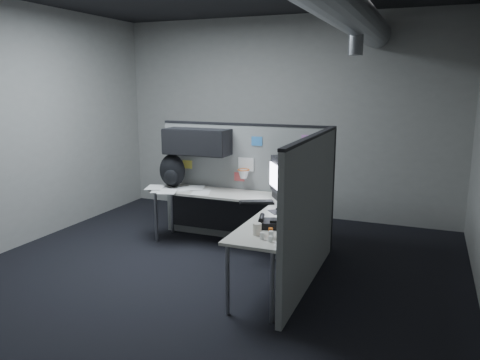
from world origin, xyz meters
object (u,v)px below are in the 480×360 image
at_px(keyboard, 257,202).
at_px(phone, 268,223).
at_px(monitor, 293,178).
at_px(backpack, 172,171).
at_px(desk, 244,209).

relative_size(keyboard, phone, 1.53).
height_order(keyboard, phone, phone).
relative_size(monitor, backpack, 1.41).
bearing_deg(desk, phone, -55.96).
relative_size(desk, monitor, 3.58).
bearing_deg(monitor, phone, -73.95).
xyz_separation_m(monitor, backpack, (-1.75, 0.06, -0.05)).
height_order(desk, backpack, backpack).
distance_m(monitor, keyboard, 0.57).
relative_size(monitor, keyboard, 1.48).
height_order(keyboard, backpack, backpack).
xyz_separation_m(monitor, phone, (0.08, -1.20, -0.23)).
height_order(monitor, backpack, monitor).
bearing_deg(phone, keyboard, 112.22).
bearing_deg(keyboard, phone, -43.70).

